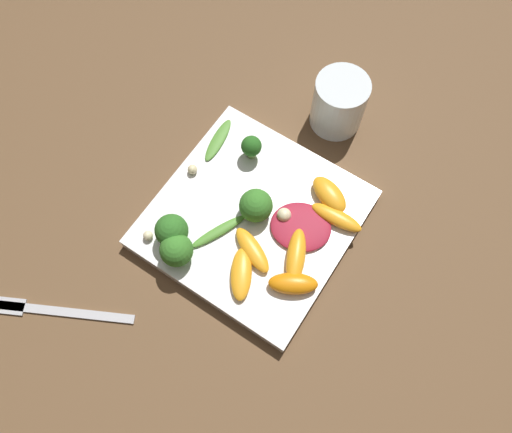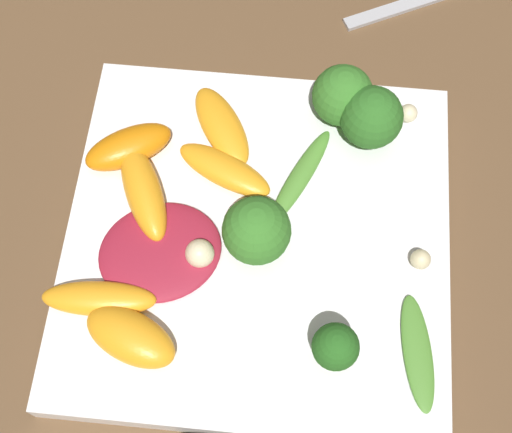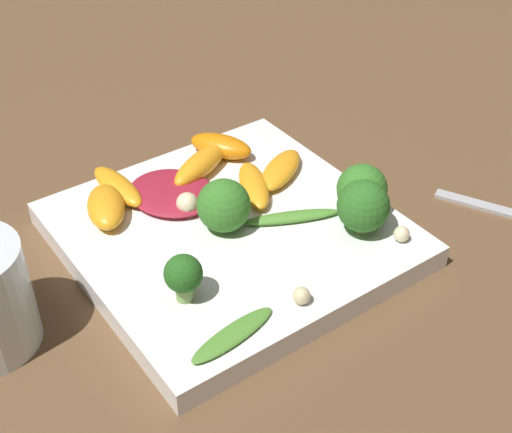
# 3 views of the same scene
# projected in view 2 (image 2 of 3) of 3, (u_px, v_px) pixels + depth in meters

# --- Properties ---
(ground_plane) EXTENTS (2.40, 2.40, 0.00)m
(ground_plane) POSITION_uv_depth(u_px,v_px,m) (257.00, 247.00, 0.49)
(ground_plane) COLOR brown
(plate) EXTENTS (0.25, 0.25, 0.02)m
(plate) POSITION_uv_depth(u_px,v_px,m) (257.00, 241.00, 0.48)
(plate) COLOR white
(plate) RESTS_ON ground_plane
(radicchio_leaf_0) EXTENTS (0.09, 0.10, 0.01)m
(radicchio_leaf_0) POSITION_uv_depth(u_px,v_px,m) (160.00, 252.00, 0.46)
(radicchio_leaf_0) COLOR maroon
(radicchio_leaf_0) RESTS_ON plate
(orange_segment_0) EXTENTS (0.06, 0.07, 0.02)m
(orange_segment_0) POSITION_uv_depth(u_px,v_px,m) (129.00, 147.00, 0.48)
(orange_segment_0) COLOR orange
(orange_segment_0) RESTS_ON plate
(orange_segment_1) EXTENTS (0.05, 0.07, 0.02)m
(orange_segment_1) POSITION_uv_depth(u_px,v_px,m) (131.00, 337.00, 0.43)
(orange_segment_1) COLOR orange
(orange_segment_1) RESTS_ON plate
(orange_segment_2) EXTENTS (0.08, 0.05, 0.02)m
(orange_segment_2) POSITION_uv_depth(u_px,v_px,m) (144.00, 191.00, 0.47)
(orange_segment_2) COLOR orange
(orange_segment_2) RESTS_ON plate
(orange_segment_3) EXTENTS (0.05, 0.07, 0.01)m
(orange_segment_3) POSITION_uv_depth(u_px,v_px,m) (225.00, 170.00, 0.48)
(orange_segment_3) COLOR orange
(orange_segment_3) RESTS_ON plate
(orange_segment_4) EXTENTS (0.07, 0.06, 0.01)m
(orange_segment_4) POSITION_uv_depth(u_px,v_px,m) (222.00, 126.00, 0.49)
(orange_segment_4) COLOR orange
(orange_segment_4) RESTS_ON plate
(orange_segment_5) EXTENTS (0.03, 0.07, 0.02)m
(orange_segment_5) POSITION_uv_depth(u_px,v_px,m) (99.00, 298.00, 0.44)
(orange_segment_5) COLOR orange
(orange_segment_5) RESTS_ON plate
(broccoli_floret_0) EXTENTS (0.03, 0.03, 0.04)m
(broccoli_floret_0) POSITION_uv_depth(u_px,v_px,m) (335.00, 347.00, 0.41)
(broccoli_floret_0) COLOR #84AD5B
(broccoli_floret_0) RESTS_ON plate
(broccoli_floret_1) EXTENTS (0.04, 0.04, 0.04)m
(broccoli_floret_1) POSITION_uv_depth(u_px,v_px,m) (261.00, 231.00, 0.44)
(broccoli_floret_1) COLOR #7A9E51
(broccoli_floret_1) RESTS_ON plate
(broccoli_floret_2) EXTENTS (0.04, 0.04, 0.04)m
(broccoli_floret_2) POSITION_uv_depth(u_px,v_px,m) (343.00, 96.00, 0.48)
(broccoli_floret_2) COLOR #7A9E51
(broccoli_floret_2) RESTS_ON plate
(broccoli_floret_3) EXTENTS (0.04, 0.04, 0.05)m
(broccoli_floret_3) POSITION_uv_depth(u_px,v_px,m) (371.00, 118.00, 0.47)
(broccoli_floret_3) COLOR #7A9E51
(broccoli_floret_3) RESTS_ON plate
(arugula_sprig_0) EXTENTS (0.07, 0.03, 0.00)m
(arugula_sprig_0) POSITION_uv_depth(u_px,v_px,m) (417.00, 352.00, 0.43)
(arugula_sprig_0) COLOR #518E33
(arugula_sprig_0) RESTS_ON plate
(arugula_sprig_1) EXTENTS (0.08, 0.05, 0.01)m
(arugula_sprig_1) POSITION_uv_depth(u_px,v_px,m) (300.00, 176.00, 0.48)
(arugula_sprig_1) COLOR #518E33
(arugula_sprig_1) RESTS_ON plate
(macadamia_nut_0) EXTENTS (0.01, 0.01, 0.01)m
(macadamia_nut_0) POSITION_uv_depth(u_px,v_px,m) (420.00, 259.00, 0.45)
(macadamia_nut_0) COLOR beige
(macadamia_nut_0) RESTS_ON plate
(macadamia_nut_1) EXTENTS (0.02, 0.02, 0.02)m
(macadamia_nut_1) POSITION_uv_depth(u_px,v_px,m) (200.00, 253.00, 0.45)
(macadamia_nut_1) COLOR beige
(macadamia_nut_1) RESTS_ON plate
(macadamia_nut_2) EXTENTS (0.01, 0.01, 0.01)m
(macadamia_nut_2) POSITION_uv_depth(u_px,v_px,m) (408.00, 113.00, 0.50)
(macadamia_nut_2) COLOR beige
(macadamia_nut_2) RESTS_ON plate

